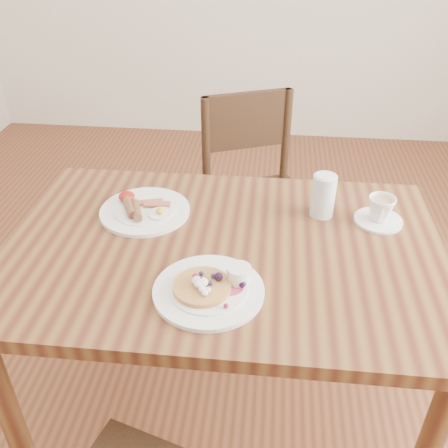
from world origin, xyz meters
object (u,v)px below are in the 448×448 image
Objects in this scene: dining_table at (224,273)px; pancake_plate at (211,288)px; water_glass at (323,196)px; breakfast_plate at (143,210)px; teacup_saucer at (380,211)px; chair_far at (255,192)px.

dining_table is 4.44× the size of pancake_plate.
dining_table is at bearing -145.52° from water_glass.
water_glass is (0.28, 0.38, 0.05)m from pancake_plate.
breakfast_plate is 2.08× the size of water_glass.
teacup_saucer is at bearing -7.39° from water_glass.
teacup_saucer is (0.45, 0.36, 0.02)m from pancake_plate.
dining_table is 0.22m from pancake_plate.
chair_far is 0.98m from pancake_plate.
pancake_plate is at bearing -141.26° from teacup_saucer.
chair_far is 3.26× the size of pancake_plate.
breakfast_plate is at bearing 40.49° from chair_far.
dining_table is 9.25× the size of water_glass.
teacup_saucer is (0.38, -0.58, 0.29)m from chair_far.
chair_far is 0.73m from breakfast_plate.
chair_far is (0.05, 0.75, -0.16)m from dining_table.
teacup_saucer reaches higher than dining_table.
chair_far is 0.76m from teacup_saucer.
breakfast_plate is at bearing -177.79° from teacup_saucer.
dining_table is at bearing -159.22° from teacup_saucer.
teacup_saucer reaches higher than breakfast_plate.
chair_far reaches higher than teacup_saucer.
chair_far is 3.26× the size of breakfast_plate.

